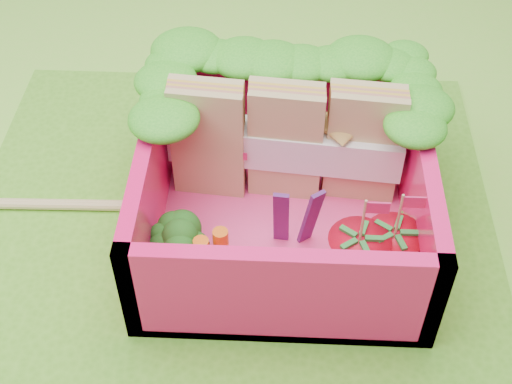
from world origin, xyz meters
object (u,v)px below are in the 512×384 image
at_px(broccoli, 179,242).
at_px(strawberry_left, 357,259).
at_px(bento_box, 284,189).
at_px(sandwich_stack, 286,142).
at_px(chopsticks, 56,204).
at_px(strawberry_right, 391,252).

xyz_separation_m(broccoli, strawberry_left, (0.79, -0.04, -0.03)).
bearing_deg(bento_box, strawberry_left, -45.38).
xyz_separation_m(sandwich_stack, strawberry_left, (0.32, -0.57, -0.16)).
bearing_deg(chopsticks, broccoli, -29.33).
relative_size(sandwich_stack, strawberry_right, 2.27).
relative_size(bento_box, strawberry_left, 2.53).
distance_m(bento_box, broccoli, 0.55).
bearing_deg(sandwich_stack, bento_box, -91.27).
height_order(strawberry_left, chopsticks, strawberry_left).
bearing_deg(strawberry_right, strawberry_left, -161.59).
bearing_deg(chopsticks, strawberry_right, -12.81).
height_order(sandwich_stack, strawberry_left, sandwich_stack).
bearing_deg(broccoli, strawberry_left, -2.75).
xyz_separation_m(sandwich_stack, broccoli, (-0.46, -0.54, -0.14)).
bearing_deg(broccoli, bento_box, 32.83).
bearing_deg(broccoli, chopsticks, 150.67).
relative_size(bento_box, chopsticks, 0.58).
height_order(broccoli, strawberry_right, strawberry_right).
height_order(sandwich_stack, strawberry_right, sandwich_stack).
bearing_deg(broccoli, sandwich_stack, 49.20).
xyz_separation_m(strawberry_right, chopsticks, (-1.62, 0.37, -0.16)).
relative_size(sandwich_stack, broccoli, 3.41).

